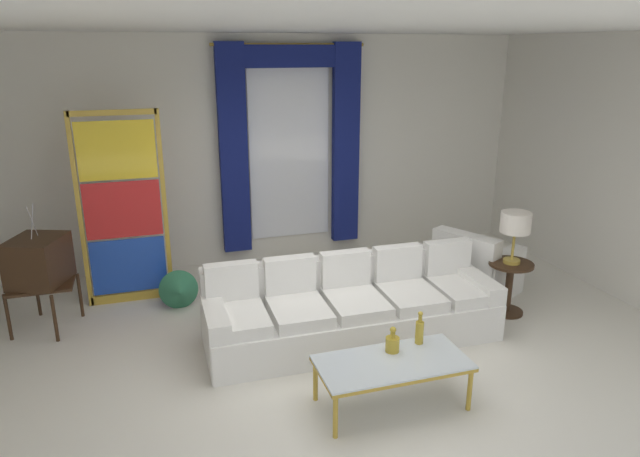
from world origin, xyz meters
TOP-DOWN VIEW (x-y plane):
  - ground_plane at (0.00, 0.00)m, footprint 16.00×16.00m
  - wall_rear at (0.00, 3.06)m, footprint 8.00×0.12m
  - wall_right at (3.66, 0.60)m, footprint 0.12×7.00m
  - ceiling_slab at (0.00, 0.80)m, footprint 8.00×7.60m
  - curtained_window at (0.31, 2.89)m, footprint 2.00×0.17m
  - couch_white_long at (0.27, 0.49)m, footprint 2.93×0.96m
  - coffee_table at (0.18, -0.73)m, footprint 1.23×0.59m
  - bottle_blue_decanter at (0.52, -0.53)m, footprint 0.07×0.07m
  - bottle_crystal_tall at (0.24, -0.58)m, footprint 0.12×0.12m
  - vintage_tv at (-2.71, 1.62)m, footprint 0.68×0.73m
  - armchair_white at (2.07, 1.05)m, footprint 1.09×1.08m
  - stained_glass_divider at (-1.85, 2.07)m, footprint 0.95×0.05m
  - peacock_figurine at (-1.34, 1.64)m, footprint 0.44×0.60m
  - round_side_table at (2.12, 0.46)m, footprint 0.48×0.48m
  - table_lamp_brass at (2.12, 0.46)m, footprint 0.32×0.32m

SIDE VIEW (x-z plane):
  - ground_plane at x=0.00m, z-range 0.00..0.00m
  - peacock_figurine at x=-1.34m, z-range -0.03..0.47m
  - armchair_white at x=2.07m, z-range -0.11..0.69m
  - couch_white_long at x=0.27m, z-range -0.12..0.74m
  - round_side_table at x=2.12m, z-range 0.06..0.65m
  - coffee_table at x=0.18m, z-range 0.17..0.58m
  - bottle_crystal_tall at x=0.24m, z-range 0.37..0.60m
  - bottle_blue_decanter at x=0.52m, z-range 0.38..0.68m
  - vintage_tv at x=-2.71m, z-range 0.06..1.40m
  - table_lamp_brass at x=2.12m, z-range 0.74..1.31m
  - stained_glass_divider at x=-1.85m, z-range -0.04..2.16m
  - wall_rear at x=0.00m, z-range 0.00..3.00m
  - wall_right at x=3.66m, z-range 0.00..3.00m
  - curtained_window at x=0.31m, z-range 0.39..3.09m
  - ceiling_slab at x=0.00m, z-range 3.00..3.04m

